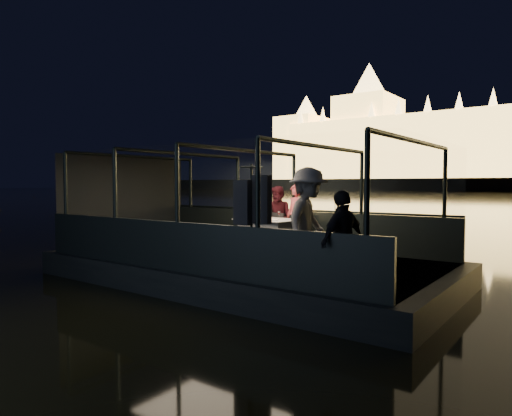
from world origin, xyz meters
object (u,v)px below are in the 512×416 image
Objects in this scene: person_woman_coral at (296,218)px; passenger_dark at (343,235)px; dining_table_central at (269,235)px; person_man_maroon at (279,217)px; passenger_stripe at (308,227)px; chair_port_right at (293,232)px; wine_bottle at (243,212)px; coat_stand at (251,225)px; chair_port_left at (274,230)px.

person_woman_coral is 4.49m from passenger_dark.
dining_table_central is 0.84m from person_man_maroon.
passenger_stripe is (2.39, -2.69, 0.10)m from person_man_maroon.
person_man_maroon is 0.82× the size of passenger_stripe.
wine_bottle is (-0.92, -0.74, 0.47)m from chair_port_right.
coat_stand is (1.16, -3.20, 0.45)m from chair_port_right.
person_man_maroon is (-1.75, 3.47, -0.15)m from coat_stand.
passenger_dark is at bearing -33.11° from wine_bottle.
wine_bottle reaches higher than dining_table_central.
chair_port_left reaches higher than dining_table_central.
passenger_stripe is at bearing -38.38° from person_woman_coral.
person_man_maroon reaches higher than dining_table_central.
chair_port_left is 0.61m from person_woman_coral.
person_woman_coral is 4.97× the size of wine_bottle.
dining_table_central is 0.76× the size of coat_stand.
person_woman_coral reaches higher than chair_port_right.
dining_table_central is at bearing -116.64° from passenger_dark.
passenger_dark reaches higher than dining_table_central.
person_woman_coral reaches higher than dining_table_central.
dining_table_central is 0.94× the size of person_man_maroon.
dining_table_central is at bearing 119.28° from coat_stand.
person_man_maroon is 3.60m from passenger_stripe.
wine_bottle is (-0.36, -0.74, 0.47)m from chair_port_left.
person_woman_coral is 1.03× the size of person_man_maroon.
coat_stand is at bearing -74.96° from chair_port_right.
coat_stand is 3.69m from person_woman_coral.
chair_port_right is 1.27m from wine_bottle.
chair_port_left is 1.03× the size of chair_port_right.
chair_port_right is 3.04m from passenger_stripe.
passenger_dark is 4.44m from wine_bottle.
chair_port_left is 0.55× the size of person_woman_coral.
chair_port_left is 0.95m from wine_bottle.
passenger_stripe is (1.89, -2.69, 0.10)m from person_woman_coral.
passenger_dark reaches higher than chair_port_left.
wine_bottle is at bearing -111.10° from person_man_maroon.
chair_port_right is 2.64× the size of wine_bottle.
passenger_dark reaches higher than person_woman_coral.
passenger_stripe is (2.17, -1.97, 0.47)m from dining_table_central.
chair_port_left is at bearing -85.83° from person_man_maroon.
person_woman_coral is at bearing 26.42° from passenger_stripe.
chair_port_left is at bearing 35.54° from passenger_stripe.
coat_stand is 3.89m from person_man_maroon.
coat_stand is (1.54, -2.75, 0.51)m from dining_table_central.
person_woman_coral is at bearing 109.92° from coat_stand.
coat_stand reaches higher than dining_table_central.
dining_table_central is 0.49m from chair_port_left.
coat_stand is at bearing -66.33° from person_man_maroon.
wine_bottle is at bearing -151.71° from dining_table_central.
coat_stand is at bearing -50.72° from chair_port_left.
chair_port_right is at bearing -27.69° from person_man_maroon.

